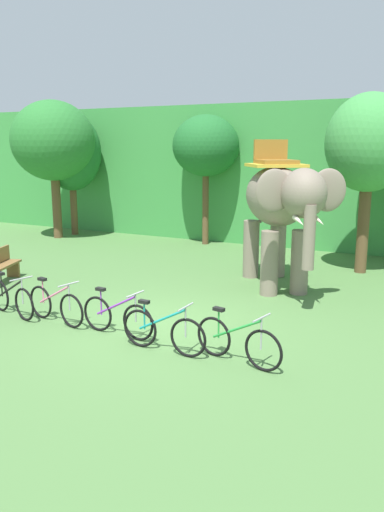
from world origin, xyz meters
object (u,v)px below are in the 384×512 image
object	(u,v)px
bike_green	(238,342)
bike_black	(12,298)
tree_center	(71,152)
tree_far_left	(369,144)
tree_center_left	(206,146)
bike_pink	(55,305)
elephant	(280,203)
bike_purple	(117,316)
tree_left	(53,141)
wooden_bench	(0,265)
bike_teal	(163,331)

from	to	relation	value
bike_green	bike_black	bearing A→B (deg)	178.71
tree_center	tree_far_left	bearing A→B (deg)	-6.97
tree_center	bike_green	distance (m)	14.49
tree_center	bike_black	size ratio (longest dim) A/B	2.97
tree_center_left	bike_black	bearing A→B (deg)	-90.94
bike_pink	bike_green	bearing A→B (deg)	-2.62
elephant	bike_purple	world-z (taller)	elephant
tree_left	tree_center	bearing A→B (deg)	83.08
tree_far_left	wooden_bench	distance (m)	10.66
tree_left	bike_pink	size ratio (longest dim) A/B	3.17
tree_center_left	bike_teal	world-z (taller)	tree_center_left
elephant	tree_far_left	bearing A→B (deg)	58.99
tree_center	bike_pink	bearing A→B (deg)	-52.47
bike_teal	wooden_bench	xyz separation A→B (m)	(-6.33, 2.17, 0.09)
tree_far_left	bike_pink	size ratio (longest dim) A/B	3.00
bike_pink	wooden_bench	xyz separation A→B (m)	(-3.56, 1.84, 0.09)
bike_pink	wooden_bench	size ratio (longest dim) A/B	1.09
tree_center	tree_far_left	size ratio (longest dim) A/B	0.98
tree_left	bike_teal	world-z (taller)	tree_left
bike_pink	bike_green	xyz separation A→B (m)	(4.13, -0.19, 0.00)
tree_far_left	wooden_bench	size ratio (longest dim) A/B	3.27
bike_purple	bike_green	distance (m)	2.57
tree_far_left	bike_black	xyz separation A→B (m)	(-6.10, -7.48, -3.28)
tree_center	tree_far_left	distance (m)	11.83
tree_center_left	bike_green	size ratio (longest dim) A/B	2.81
tree_center	bike_purple	distance (m)	12.56
tree_center_left	bike_purple	world-z (taller)	tree_center_left
tree_left	tree_far_left	bearing A→B (deg)	-2.57
elephant	bike_green	size ratio (longest dim) A/B	2.36
tree_center	bike_purple	bearing A→B (deg)	-46.71
bike_teal	bike_green	world-z (taller)	same
bike_black	tree_center	bearing A→B (deg)	122.28
tree_center_left	wooden_bench	bearing A→B (deg)	-108.74
bike_teal	tree_far_left	bearing A→B (deg)	74.34
bike_pink	tree_left	bearing A→B (deg)	131.00
tree_center	bike_black	bearing A→B (deg)	-57.72
tree_far_left	bike_green	xyz separation A→B (m)	(-0.81, -7.60, -3.28)
bike_black	bike_teal	size ratio (longest dim) A/B	0.97
bike_purple	bike_green	world-z (taller)	same
bike_black	bike_teal	world-z (taller)	same
bike_teal	bike_green	bearing A→B (deg)	5.91
tree_center_left	bike_pink	size ratio (longest dim) A/B	2.80
elephant	bike_pink	xyz separation A→B (m)	(-3.28, -4.66, -1.82)
tree_center_left	bike_teal	xyz separation A→B (m)	(3.78, -9.70, -3.22)
tree_center	tree_center_left	bearing A→B (deg)	5.18
tree_left	bike_green	bearing A→B (deg)	-36.39
wooden_bench	tree_center	bearing A→B (deg)	114.76
bike_teal	wooden_bench	size ratio (longest dim) A/B	1.10
bike_pink	tree_center	bearing A→B (deg)	127.53
bike_black	bike_purple	world-z (taller)	same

